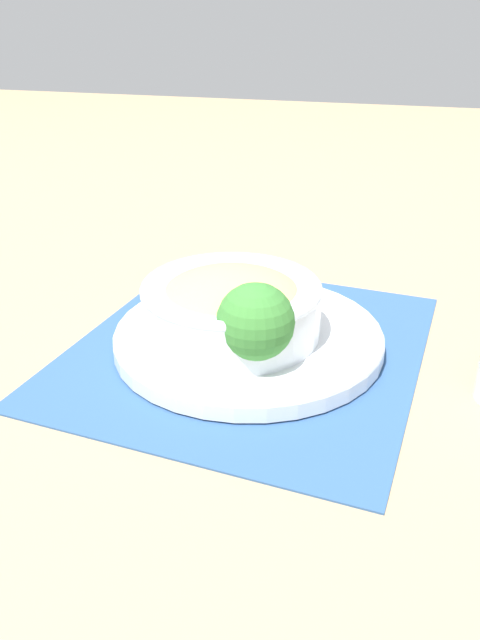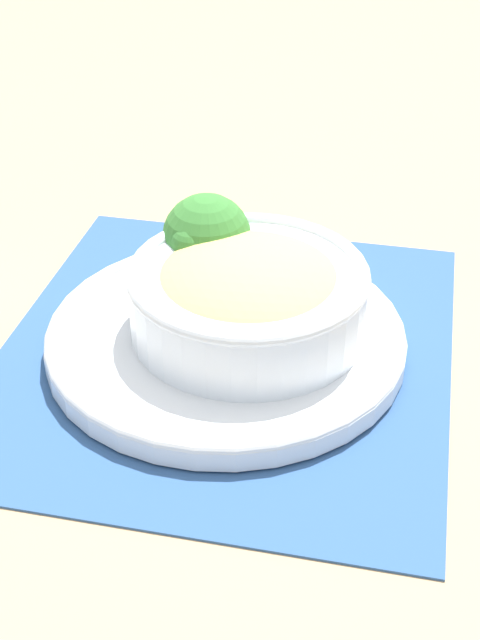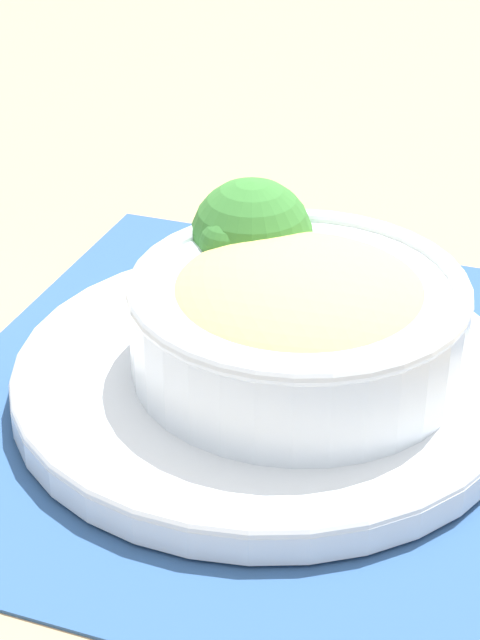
% 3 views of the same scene
% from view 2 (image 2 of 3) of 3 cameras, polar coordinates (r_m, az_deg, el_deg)
% --- Properties ---
extents(ground_plane, '(4.00, 4.00, 0.00)m').
position_cam_2_polar(ground_plane, '(0.73, -0.90, -2.01)').
color(ground_plane, tan).
extents(placemat, '(0.43, 0.39, 0.00)m').
position_cam_2_polar(placemat, '(0.73, -0.91, -1.89)').
color(placemat, '#2D5184').
rests_on(placemat, ground_plane).
extents(plate, '(0.29, 0.29, 0.02)m').
position_cam_2_polar(plate, '(0.72, -0.91, -1.03)').
color(plate, silver).
rests_on(plate, placemat).
extents(bowl, '(0.19, 0.19, 0.07)m').
position_cam_2_polar(bowl, '(0.70, 0.52, 1.72)').
color(bowl, silver).
rests_on(bowl, plate).
extents(broccoli_floret, '(0.08, 0.08, 0.09)m').
position_cam_2_polar(broccoli_floret, '(0.75, -2.17, 5.24)').
color(broccoli_floret, '#759E51').
rests_on(broccoli_floret, plate).
extents(carrot_slice_near, '(0.04, 0.04, 0.01)m').
position_cam_2_polar(carrot_slice_near, '(0.69, -4.13, -2.38)').
color(carrot_slice_near, orange).
rests_on(carrot_slice_near, plate).
extents(carrot_slice_middle, '(0.04, 0.04, 0.01)m').
position_cam_2_polar(carrot_slice_middle, '(0.68, -3.18, -2.82)').
color(carrot_slice_middle, orange).
rests_on(carrot_slice_middle, plate).
extents(carrot_slice_far, '(0.04, 0.04, 0.01)m').
position_cam_2_polar(carrot_slice_far, '(0.67, -2.04, -3.09)').
color(carrot_slice_far, orange).
rests_on(carrot_slice_far, plate).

